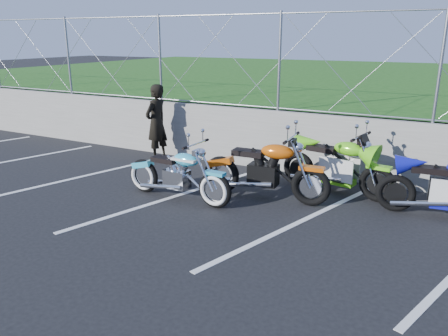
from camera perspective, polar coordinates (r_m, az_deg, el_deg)
The scene contains 9 objects.
ground at distance 7.30m, azimuth -10.90°, elevation -6.15°, with size 90.00×90.00×0.00m, color black.
retaining_wall at distance 9.93m, azimuth 1.49°, elevation 4.27°, with size 30.00×0.22×1.30m, color slate.
grass_field at distance 19.30m, azimuth 14.99°, elevation 9.87°, with size 30.00×20.00×1.30m, color #1C4B14.
chain_link_fence at distance 9.71m, azimuth 1.57°, elevation 13.82°, with size 28.00×0.03×2.00m.
parking_lines at distance 7.47m, azimuth 1.20°, elevation -5.25°, with size 18.29×4.31×0.01m.
cruiser_turquoise at distance 7.75m, azimuth -5.92°, elevation -1.10°, with size 2.19×0.69×1.09m.
naked_orange at distance 7.77m, azimuth 5.54°, elevation -0.50°, with size 2.38×0.81×1.18m.
sportbike_green at distance 8.31m, azimuth 14.66°, elevation 0.07°, with size 2.20×0.78×1.14m.
person_standing at distance 10.28m, azimuth -8.82°, elevation 5.85°, with size 0.65×0.42×1.77m, color black.
Camera 1 is at (4.29, -5.19, 2.82)m, focal length 35.00 mm.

